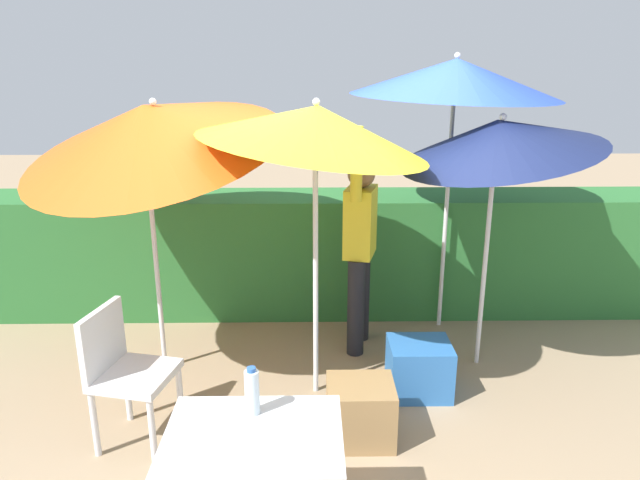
% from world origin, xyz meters
% --- Properties ---
extents(ground_plane, '(24.00, 24.00, 0.00)m').
position_xyz_m(ground_plane, '(0.00, 0.00, 0.00)').
color(ground_plane, '#9E8466').
extents(hedge_row, '(8.00, 0.70, 1.14)m').
position_xyz_m(hedge_row, '(0.00, 1.62, 0.57)').
color(hedge_row, '#2D7033').
rests_on(hedge_row, ground_plane).
extents(umbrella_rainbow, '(1.74, 1.74, 2.41)m').
position_xyz_m(umbrella_rainbow, '(1.12, 1.20, 2.21)').
color(umbrella_rainbow, silver).
rests_on(umbrella_rainbow, ground_plane).
extents(umbrella_orange, '(1.55, 1.53, 2.18)m').
position_xyz_m(umbrella_orange, '(-0.03, 0.11, 1.92)').
color(umbrella_orange, silver).
rests_on(umbrella_orange, ground_plane).
extents(umbrella_yellow, '(1.97, 1.90, 2.43)m').
position_xyz_m(umbrella_yellow, '(-1.19, 0.42, 1.89)').
color(umbrella_yellow, silver).
rests_on(umbrella_yellow, ground_plane).
extents(umbrella_navy, '(1.50, 1.47, 2.12)m').
position_xyz_m(umbrella_navy, '(1.28, 0.47, 1.81)').
color(umbrella_navy, silver).
rests_on(umbrella_navy, ground_plane).
extents(person_vendor, '(0.30, 0.56, 1.88)m').
position_xyz_m(person_vendor, '(0.33, 0.80, 0.93)').
color(person_vendor, black).
rests_on(person_vendor, ground_plane).
extents(chair_plastic, '(0.53, 0.53, 0.89)m').
position_xyz_m(chair_plastic, '(-1.23, -0.46, 0.51)').
color(chair_plastic, silver).
rests_on(chair_plastic, ground_plane).
extents(cooler_box, '(0.44, 0.38, 0.39)m').
position_xyz_m(cooler_box, '(0.72, 0.06, 0.20)').
color(cooler_box, '#2D6BB7').
rests_on(cooler_box, ground_plane).
extents(crate_cardboard, '(0.42, 0.37, 0.39)m').
position_xyz_m(crate_cardboard, '(0.24, -0.48, 0.19)').
color(crate_cardboard, '#9E7A4C').
rests_on(crate_cardboard, ground_plane).
extents(folding_table, '(0.80, 0.60, 0.72)m').
position_xyz_m(folding_table, '(-0.33, -1.42, 0.63)').
color(folding_table, '#4C4C51').
rests_on(folding_table, ground_plane).
extents(bottle_water, '(0.07, 0.07, 0.24)m').
position_xyz_m(bottle_water, '(-0.34, -1.26, 0.84)').
color(bottle_water, silver).
rests_on(bottle_water, folding_table).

